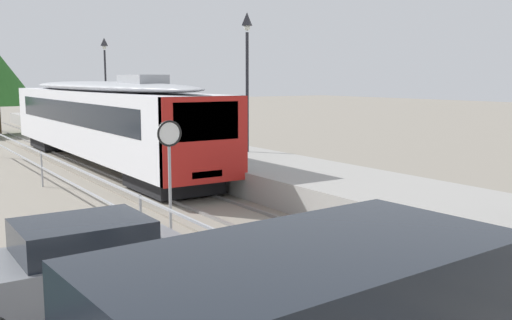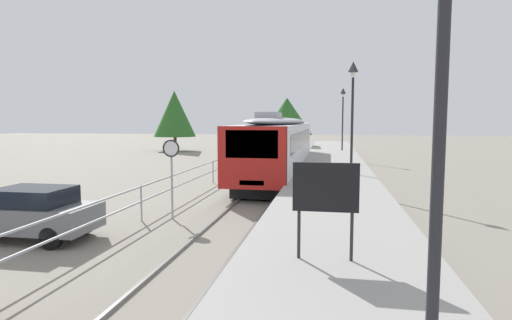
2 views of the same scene
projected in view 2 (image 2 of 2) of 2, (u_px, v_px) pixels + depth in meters
The scene contains 12 objects.
ground_plane at pixel (223, 181), 24.28m from camera, with size 160.00×160.00×0.00m, color gray.
track_rails at pixel (274, 181), 23.76m from camera, with size 3.20×60.00×0.14m.
commuter_train at pixel (280, 142), 25.89m from camera, with size 2.82×18.88×3.74m.
station_platform at pixel (333, 175), 23.15m from camera, with size 3.90×60.00×0.90m, color #999691.
platform_lamp_mid_platform at pixel (353, 96), 19.96m from camera, with size 0.34×0.34×5.35m.
platform_lamp_far_end at pixel (343, 107), 36.10m from camera, with size 0.34×0.34×5.35m.
platform_notice_board at pixel (326, 191), 7.66m from camera, with size 1.20×0.08×1.80m.
speed_limit_sign at pixel (171, 159), 14.63m from camera, with size 0.61×0.10×2.81m.
carpark_fence at pixel (141, 195), 14.45m from camera, with size 0.06×36.06×1.25m.
parked_hatchback_grey at pixel (29, 213), 12.23m from camera, with size 4.00×1.77×1.53m.
tree_behind_carpark at pixel (287, 116), 42.80m from camera, with size 5.19×5.19×5.78m.
tree_behind_station_far at pixel (175, 114), 47.76m from camera, with size 4.75×4.75×6.84m.
Camera 2 is at (3.09, -1.36, 3.46)m, focal length 29.50 mm.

